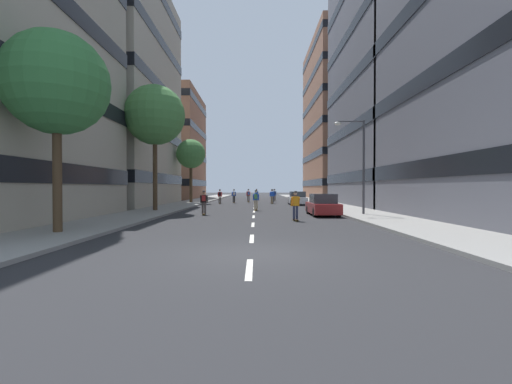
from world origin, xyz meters
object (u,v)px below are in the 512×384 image
at_px(streetlamp_right, 360,156).
at_px(skater_9, 222,195).
at_px(skater_1, 276,194).
at_px(skater_4, 250,195).
at_px(parked_car_mid, 299,199).
at_px(street_tree_mid, 157,116).
at_px(street_tree_near, 193,154).
at_px(skater_0, 274,196).
at_px(skater_8, 297,204).
at_px(parked_car_near, 324,206).
at_px(skater_3, 258,199).
at_px(skater_5, 206,201).
at_px(street_tree_far, 59,84).
at_px(skater_7, 236,195).
at_px(skater_2, 258,194).
at_px(skater_6, 274,195).

height_order(streetlamp_right, skater_9, streetlamp_right).
height_order(skater_1, skater_4, same).
distance_m(parked_car_mid, street_tree_mid, 18.48).
bearing_deg(street_tree_near, streetlamp_right, -52.09).
relative_size(skater_0, skater_8, 1.00).
height_order(parked_car_near, skater_3, skater_3).
xyz_separation_m(skater_5, skater_9, (-0.66, 17.39, 0.00)).
height_order(street_tree_far, skater_5, street_tree_far).
bearing_deg(skater_5, street_tree_far, -112.65).
bearing_deg(skater_9, street_tree_far, -97.67).
distance_m(parked_car_near, street_tree_mid, 15.17).
relative_size(skater_5, skater_9, 1.00).
distance_m(street_tree_far, skater_4, 33.75).
bearing_deg(parked_car_mid, skater_7, 146.87).
bearing_deg(parked_car_mid, skater_2, 108.98).
bearing_deg(street_tree_near, skater_1, 32.15).
bearing_deg(skater_8, skater_6, 90.50).
height_order(parked_car_mid, skater_2, skater_2).
relative_size(street_tree_far, skater_3, 4.61).
xyz_separation_m(streetlamp_right, skater_3, (-7.10, 5.54, -3.12)).
height_order(streetlamp_right, skater_3, streetlamp_right).
bearing_deg(parked_car_mid, street_tree_mid, -138.93).
bearing_deg(skater_0, street_tree_near, 174.32).
height_order(street_tree_near, skater_2, street_tree_near).
relative_size(street_tree_far, skater_4, 4.61).
xyz_separation_m(parked_car_near, street_tree_far, (-12.87, -10.13, 5.52)).
height_order(skater_1, skater_9, same).
xyz_separation_m(skater_0, skater_5, (-5.69, -17.77, 0.03)).
bearing_deg(parked_car_mid, skater_6, 118.13).
bearing_deg(skater_5, parked_car_mid, 59.77).
distance_m(parked_car_near, parked_car_mid, 14.97).
bearing_deg(street_tree_far, street_tree_mid, 90.00).
bearing_deg(skater_8, parked_car_near, 59.43).
xyz_separation_m(skater_4, skater_9, (-3.38, -4.55, 0.00)).
distance_m(parked_car_near, street_tree_far, 17.28).
relative_size(skater_1, skater_5, 1.00).
xyz_separation_m(parked_car_mid, street_tree_near, (-12.87, 4.31, 5.45)).
xyz_separation_m(street_tree_far, skater_5, (4.44, 10.63, -5.20)).
relative_size(parked_car_mid, skater_7, 2.47).
relative_size(street_tree_mid, street_tree_far, 1.23).
height_order(parked_car_mid, skater_7, skater_7).
relative_size(street_tree_near, street_tree_mid, 0.78).
distance_m(skater_1, skater_4, 5.23).
distance_m(skater_2, skater_7, 8.97).
height_order(skater_3, skater_8, same).
height_order(skater_6, skater_9, same).
distance_m(parked_car_mid, streetlamp_right, 15.86).
bearing_deg(street_tree_far, skater_2, 77.88).
relative_size(parked_car_near, skater_4, 2.47).
distance_m(street_tree_far, skater_9, 28.75).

